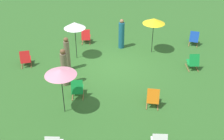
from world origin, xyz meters
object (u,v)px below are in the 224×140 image
deckchair_0 (153,98)px  umbrella_0 (75,25)px  deckchair_3 (194,39)px  person_0 (121,35)px  deckchair_6 (193,62)px  deckchair_1 (77,89)px  deckchair_7 (26,59)px  umbrella_1 (154,21)px  person_1 (67,55)px  person_2 (64,68)px  deckchair_4 (86,37)px  umbrella_2 (61,72)px

deckchair_0 → umbrella_0: umbrella_0 is taller
deckchair_3 → person_0: person_0 is taller
deckchair_6 → deckchair_1: bearing=20.9°
deckchair_7 → umbrella_1: umbrella_1 is taller
umbrella_0 → person_1: umbrella_0 is taller
person_1 → person_2: (-0.11, 1.28, 0.04)m
person_2 → person_1: bearing=-58.9°
deckchair_4 → person_0: person_0 is taller
deckchair_3 → person_1: person_1 is taller
umbrella_0 → person_1: 1.56m
person_0 → person_2: bearing=174.1°
deckchair_1 → person_2: person_2 is taller
deckchair_0 → person_2: 4.01m
deckchair_3 → umbrella_2: bearing=59.8°
umbrella_0 → umbrella_1: bearing=-168.3°
deckchair_7 → umbrella_1: (-6.32, -1.70, 1.41)m
deckchair_3 → umbrella_0: (6.36, 1.83, 1.45)m
deckchair_6 → person_0: size_ratio=0.50×
deckchair_1 → umbrella_1: (-3.40, -4.11, 1.41)m
deckchair_0 → umbrella_1: size_ratio=0.43×
umbrella_2 → deckchair_7: bearing=-53.4°
deckchair_3 → deckchair_7: same height
deckchair_3 → deckchair_7: 9.16m
deckchair_1 → umbrella_0: 3.64m
deckchair_0 → person_0: person_0 is taller
deckchair_7 → deckchair_0: bearing=138.0°
person_2 → person_0: bearing=-96.5°
deckchair_0 → person_0: bearing=-69.1°
umbrella_1 → person_0: 1.98m
umbrella_1 → person_1: bearing=25.5°
deckchair_7 → person_2: (-2.26, 1.58, 0.49)m
deckchair_0 → person_1: size_ratio=0.49×
deckchair_6 → person_1: bearing=-1.0°
deckchair_0 → umbrella_2: 3.79m
umbrella_0 → umbrella_2: umbrella_0 is taller
person_0 → deckchair_4: bearing=102.6°
deckchair_4 → umbrella_1: bearing=160.5°
umbrella_1 → person_2: umbrella_1 is taller
deckchair_6 → umbrella_1: bearing=-45.8°
deckchair_1 → person_1: person_1 is taller
deckchair_4 → person_2: person_2 is taller
person_1 → deckchair_6: bearing=-17.4°
person_0 → person_2: person_2 is taller
umbrella_0 → person_0: umbrella_0 is taller
deckchair_0 → deckchair_6: bearing=-120.0°
deckchair_0 → person_2: person_2 is taller
deckchair_0 → person_1: (3.86, -2.61, 0.46)m
deckchair_6 → umbrella_2: 6.77m
deckchair_7 → person_0: person_0 is taller
umbrella_0 → umbrella_1: umbrella_0 is taller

